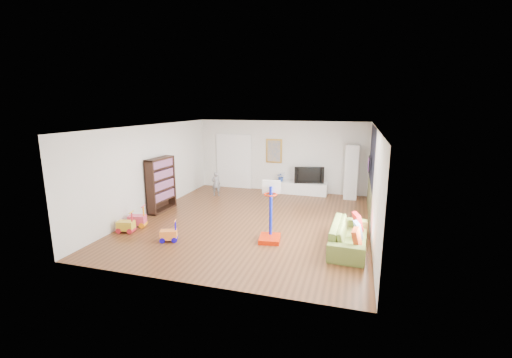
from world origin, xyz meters
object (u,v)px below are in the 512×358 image
(media_console, at_px, (302,188))
(sofa, at_px, (349,236))
(basketball_hoop, at_px, (270,212))
(bookshelf, at_px, (161,184))

(media_console, distance_m, sofa, 4.99)
(sofa, bearing_deg, basketball_hoop, 96.57)
(bookshelf, xyz_separation_m, basketball_hoop, (3.88, -1.45, -0.10))
(bookshelf, height_order, sofa, bookshelf)
(media_console, relative_size, bookshelf, 1.12)
(bookshelf, distance_m, basketball_hoop, 4.14)
(bookshelf, bearing_deg, sofa, -9.69)
(media_console, xyz_separation_m, bookshelf, (-3.91, -3.31, 0.62))
(bookshelf, relative_size, sofa, 0.83)
(media_console, height_order, bookshelf, bookshelf)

